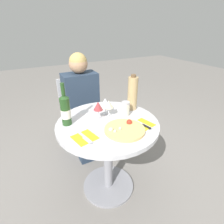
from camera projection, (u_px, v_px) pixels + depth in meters
name	position (u px, v px, depth m)	size (l,w,h in m)	color
ground_plane	(108.00, 186.00, 1.76)	(12.00, 12.00, 0.00)	gray
dining_table	(108.00, 140.00, 1.50)	(0.83, 0.83, 0.74)	gray
chair_behind_diner	(81.00, 115.00, 2.21)	(0.44, 0.44, 0.88)	silver
seated_diner	(84.00, 111.00, 2.05)	(0.38, 0.46, 1.19)	#28384C
pizza_large	(124.00, 129.00, 1.30)	(0.30, 0.30, 0.05)	#DBB26B
wine_bottle	(66.00, 110.00, 1.34)	(0.08, 0.08, 0.34)	#23471E
tall_carafe	(133.00, 93.00, 1.57)	(0.09, 0.09, 0.33)	tan
sugar_shaker	(125.00, 109.00, 1.50)	(0.07, 0.07, 0.13)	silver
wine_glass_back_right	(105.00, 102.00, 1.50)	(0.08, 0.08, 0.14)	silver
wine_glass_front_left	(98.00, 106.00, 1.41)	(0.08, 0.08, 0.16)	silver
wine_glass_front_right	(109.00, 105.00, 1.45)	(0.08, 0.08, 0.15)	silver
place_setting_left	(85.00, 138.00, 1.22)	(0.18, 0.19, 0.01)	yellow
place_setting_right	(143.00, 124.00, 1.38)	(0.18, 0.19, 0.01)	yellow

